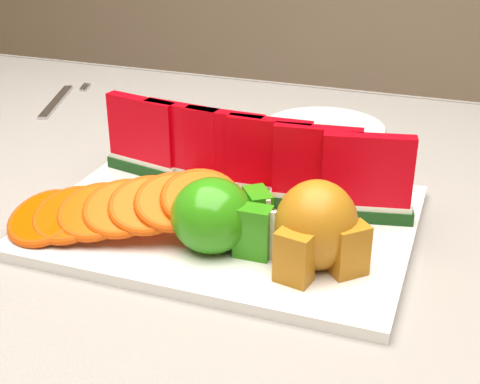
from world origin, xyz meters
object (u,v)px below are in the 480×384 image
(apple_cluster, at_px, (219,217))
(platter, at_px, (227,220))
(fork, at_px, (59,100))
(pear_cluster, at_px, (317,229))
(side_plate, at_px, (324,129))

(apple_cluster, bearing_deg, platter, 104.38)
(fork, bearing_deg, pear_cluster, -34.91)
(pear_cluster, bearing_deg, side_plate, 102.10)
(pear_cluster, distance_m, side_plate, 0.40)
(platter, xyz_separation_m, fork, (-0.42, 0.31, -0.00))
(fork, bearing_deg, platter, -36.39)
(platter, xyz_separation_m, pear_cluster, (0.12, -0.06, 0.04))
(apple_cluster, distance_m, side_plate, 0.39)
(platter, xyz_separation_m, side_plate, (0.03, 0.32, -0.00))
(platter, height_order, side_plate, platter)
(apple_cluster, distance_m, fork, 0.58)
(fork, bearing_deg, apple_cluster, -40.49)
(apple_cluster, bearing_deg, fork, 139.51)
(apple_cluster, relative_size, fork, 0.64)
(side_plate, bearing_deg, platter, -95.84)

